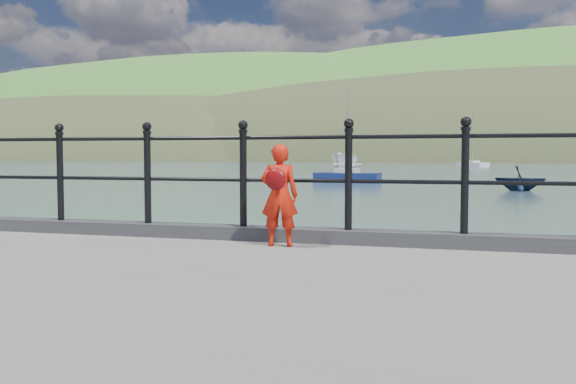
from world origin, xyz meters
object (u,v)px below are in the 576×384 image
(child, at_px, (279,194))
(launch_white, at_px, (345,163))
(launch_navy, at_px, (520,178))
(sailboat_deep, at_px, (472,164))
(sailboat_port, at_px, (347,178))
(railing, at_px, (295,167))

(child, distance_m, launch_white, 59.43)
(launch_navy, bearing_deg, sailboat_deep, 11.37)
(child, relative_size, sailboat_port, 0.16)
(child, xyz_separation_m, launch_navy, (4.95, 29.27, -0.86))
(launch_white, xyz_separation_m, sailboat_port, (4.30, -22.38, -0.77))
(sailboat_deep, bearing_deg, sailboat_port, -42.97)
(child, distance_m, launch_navy, 29.70)
(sailboat_deep, bearing_deg, launch_navy, -33.66)
(railing, bearing_deg, child, -99.07)
(child, height_order, launch_navy, child)
(railing, relative_size, launch_navy, 7.00)
(sailboat_port, relative_size, sailboat_deep, 0.71)
(railing, xyz_separation_m, sailboat_port, (-5.89, 35.79, -1.48))
(railing, bearing_deg, launch_white, 99.93)
(launch_navy, xyz_separation_m, sailboat_port, (-10.78, 6.91, -0.34))
(launch_white, height_order, sailboat_port, sailboat_port)
(child, height_order, sailboat_port, sailboat_port)
(railing, xyz_separation_m, launch_white, (-10.18, 58.17, -0.72))
(child, bearing_deg, railing, -108.90)
(child, relative_size, launch_white, 0.19)
(launch_white, distance_m, launch_navy, 32.94)
(railing, distance_m, launch_white, 59.06)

